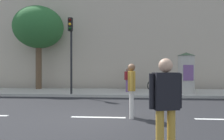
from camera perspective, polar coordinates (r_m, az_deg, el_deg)
name	(u,v)px	position (r m, az deg, el deg)	size (l,w,h in m)	color
ground_plane	(98,117)	(7.42, -3.58, -12.12)	(80.00, 80.00, 0.00)	#232326
sidewalk_curb	(113,92)	(14.29, 0.31, -5.82)	(36.00, 4.00, 0.15)	#B2ADA3
lane_markings	(98,117)	(7.42, -3.58, -12.09)	(25.80, 0.16, 0.01)	silver
building_backdrop	(117,29)	(19.52, 1.37, 10.52)	(36.00, 5.00, 10.13)	#B7A893
traffic_light	(71,43)	(12.94, -10.61, 6.86)	(0.24, 0.45, 4.36)	black
poster_column	(186,72)	(13.83, 18.63, -0.61)	(1.06, 1.06, 2.43)	#B2ADA3
street_tree	(39,28)	(17.08, -18.46, 10.30)	(3.56, 3.56, 5.97)	brown
pedestrian_near_pole	(166,101)	(3.93, 13.69, -7.74)	(0.58, 0.34, 1.78)	#B78C33
pedestrian_with_bag	(132,86)	(7.20, 5.07, -4.09)	(0.24, 0.63, 1.76)	silver
pedestrian_in_light_jacket	(128,78)	(13.98, 4.12, -1.99)	(0.49, 0.63, 1.49)	#724C84
pedestrian_in_red_top	(130,74)	(15.20, 4.68, -1.15)	(0.57, 0.51, 1.77)	black
bicycle_leaning	(160,85)	(14.79, 12.35, -3.82)	(1.74, 0.46, 1.09)	black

